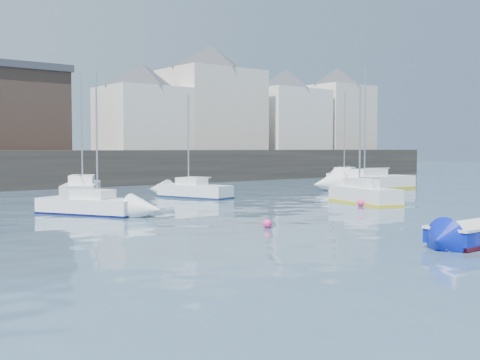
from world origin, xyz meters
TOP-DOWN VIEW (x-y plane):
  - water at (0.00, 0.00)m, footprint 220.00×220.00m
  - quay_wall at (0.00, 35.00)m, footprint 90.00×5.00m
  - bldg_east_a at (20.00, 42.00)m, footprint 13.36×13.36m
  - bldg_east_b at (31.00, 41.50)m, footprint 11.88×11.88m
  - bldg_east_c at (40.00, 41.50)m, footprint 11.14×11.14m
  - bldg_east_d at (11.00, 41.50)m, footprint 11.14×11.14m
  - blue_dinghy at (-1.41, -2.00)m, footprint 3.65×1.92m
  - sailboat_b at (-7.32, 14.36)m, footprint 3.87×5.35m
  - sailboat_c at (7.51, 9.97)m, footprint 2.96×5.37m
  - sailboat_d at (17.60, 17.63)m, footprint 7.54×3.38m
  - sailboat_f at (2.17, 19.38)m, footprint 2.99×5.33m
  - sailboat_g at (24.42, 26.21)m, footprint 6.98×5.24m
  - sailboat_h at (-3.48, 23.85)m, footprint 4.81×6.39m
  - buoy_near at (-3.94, 5.37)m, footprint 0.37×0.37m
  - buoy_mid at (5.99, 8.94)m, footprint 0.39×0.39m
  - buoy_far at (-4.33, 19.14)m, footprint 0.44×0.44m

SIDE VIEW (x-z plane):
  - water at x=0.00m, z-range 0.00..0.00m
  - buoy_near at x=-3.94m, z-range -0.18..0.18m
  - buoy_mid at x=5.99m, z-range -0.20..0.20m
  - buoy_far at x=-4.33m, z-range -0.22..0.22m
  - blue_dinghy at x=-1.41m, z-range 0.04..0.73m
  - sailboat_b at x=-7.32m, z-range -2.89..3.76m
  - sailboat_f at x=2.17m, z-range -2.84..3.77m
  - sailboat_g at x=24.42m, z-range -3.81..4.79m
  - sailboat_c at x=7.51m, z-range -2.86..3.89m
  - sailboat_h at x=-3.48m, z-range -3.48..4.53m
  - sailboat_d at x=17.60m, z-range -4.08..5.21m
  - quay_wall at x=0.00m, z-range 0.00..3.00m
  - bldg_east_d at x=11.00m, z-range 2.89..11.84m
  - bldg_east_b at x=31.00m, z-range 2.89..12.84m
  - bldg_east_c at x=40.00m, z-range 2.90..13.85m
  - bldg_east_a at x=20.00m, z-range 2.91..14.71m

